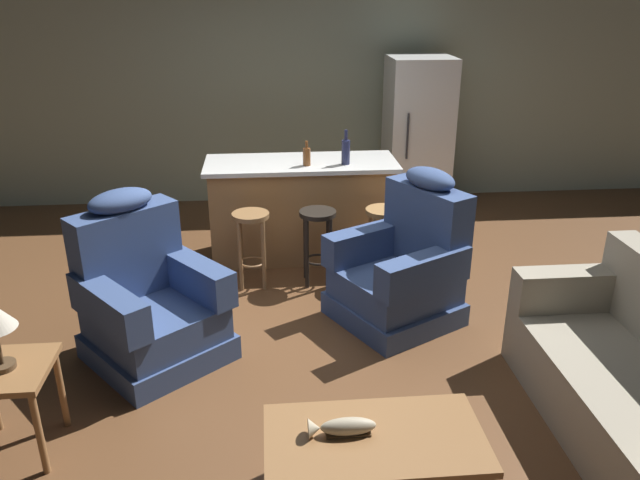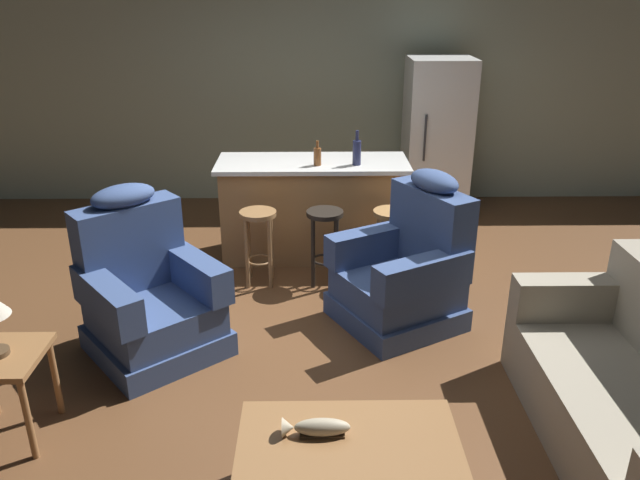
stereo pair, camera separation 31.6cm
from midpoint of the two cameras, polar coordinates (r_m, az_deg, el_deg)
ground_plane at (r=5.00m, az=-2.50°, el=-7.57°), size 12.00×12.00×0.00m
back_wall at (r=7.55m, az=-3.86°, el=13.29°), size 12.00×0.05×2.60m
coffee_table at (r=3.28m, az=2.12°, el=-18.29°), size 1.10×0.60×0.42m
fish_figurine at (r=3.22m, az=-0.94°, el=-16.81°), size 0.34×0.10×0.10m
recliner_near_lamp at (r=4.61m, az=-17.40°, el=-5.44°), size 1.18×1.18×1.20m
recliner_near_island at (r=4.92m, az=5.82°, el=-2.63°), size 1.14×1.14×1.20m
end_table at (r=3.99m, az=-28.77°, el=-11.41°), size 0.48×0.48×0.56m
kitchen_island at (r=6.03m, az=-3.21°, el=2.84°), size 1.80×0.70×0.95m
bar_stool_left at (r=5.45m, az=-7.95°, el=0.38°), size 0.32×0.32×0.68m
bar_stool_middle at (r=5.45m, az=-1.87°, el=0.59°), size 0.32×0.32×0.68m
bar_stool_right at (r=5.51m, az=4.15°, el=0.79°), size 0.32×0.32×0.68m
refrigerator at (r=7.24m, az=7.62°, el=9.35°), size 0.70×0.69×1.76m
bottle_tall_green at (r=5.76m, az=0.79°, el=8.10°), size 0.08×0.08×0.32m
bottle_short_amber at (r=5.73m, az=-2.82°, el=7.65°), size 0.07×0.07×0.23m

